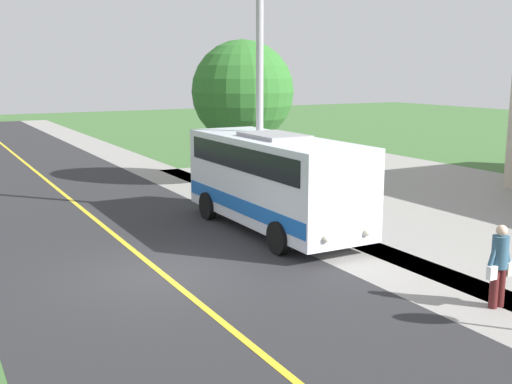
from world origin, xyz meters
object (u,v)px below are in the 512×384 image
Objects in this scene: pedestrian_with_bags at (499,263)px; tree_curbside at (243,92)px; street_light_pole at (257,70)px; shuttle_bus_front at (274,178)px.

tree_curbside reaches higher than pedestrian_with_bags.
pedestrian_with_bags is at bearing 82.31° from tree_curbside.
street_light_pole is at bearing 66.57° from tree_curbside.
street_light_pole is (-0.41, -1.82, 3.22)m from shuttle_bus_front.
pedestrian_with_bags is at bearing 92.69° from street_light_pole.
street_light_pole is (0.45, -9.50, 3.91)m from pedestrian_with_bags.
tree_curbside is at bearing -111.00° from shuttle_bus_front.
street_light_pole is 6.38m from tree_curbside.
street_light_pole reaches higher than pedestrian_with_bags.
shuttle_bus_front is at bearing 77.28° from street_light_pole.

